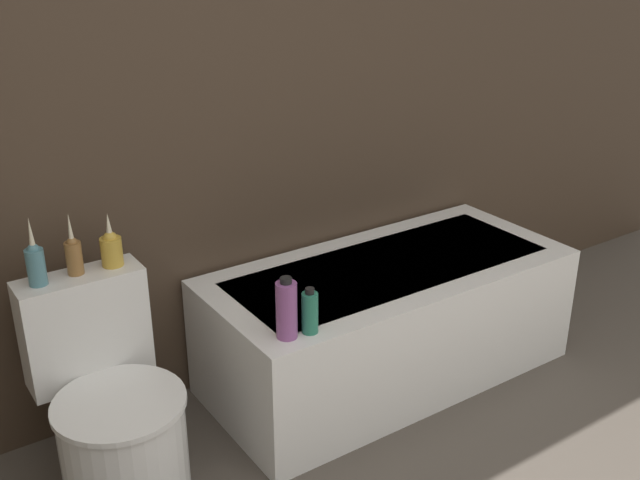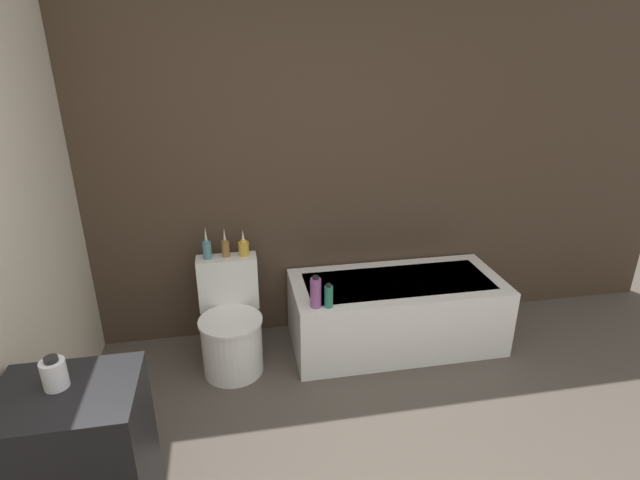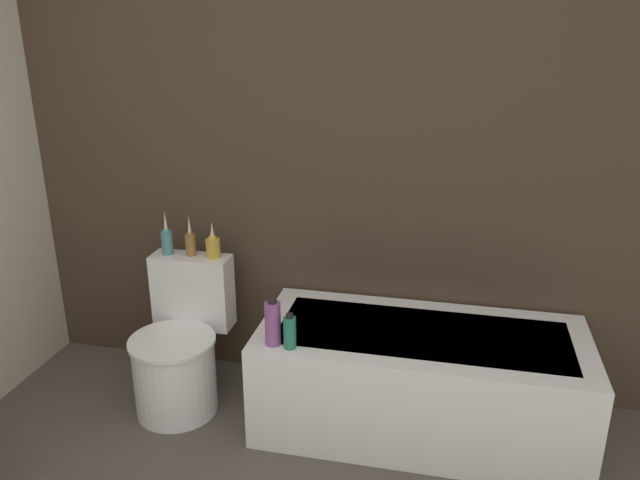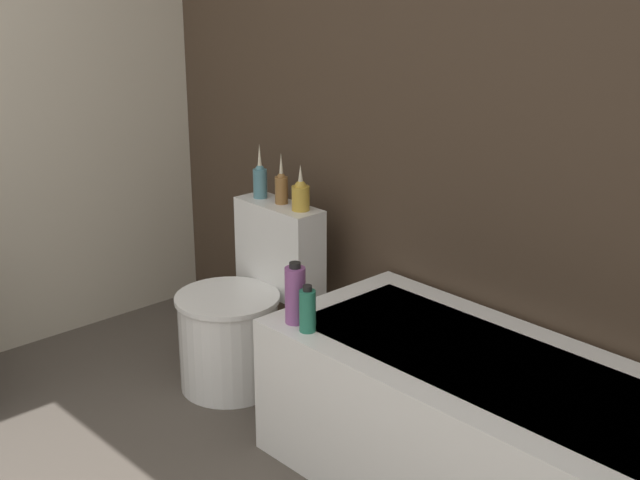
{
  "view_description": "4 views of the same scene",
  "coord_description": "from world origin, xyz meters",
  "views": [
    {
      "loc": [
        -1.05,
        -0.19,
        1.85
      ],
      "look_at": [
        0.33,
        1.85,
        0.8
      ],
      "focal_mm": 42.0,
      "sensor_mm": 36.0,
      "label": 1
    },
    {
      "loc": [
        -0.39,
        -1.13,
        2.21
      ],
      "look_at": [
        0.18,
        1.88,
        0.94
      ],
      "focal_mm": 28.0,
      "sensor_mm": 36.0,
      "label": 2
    },
    {
      "loc": [
        0.87,
        -0.68,
        1.95
      ],
      "look_at": [
        0.3,
        1.91,
        0.99
      ],
      "focal_mm": 35.0,
      "sensor_mm": 36.0,
      "label": 3
    },
    {
      "loc": [
        2.31,
        -0.16,
        1.85
      ],
      "look_at": [
        0.24,
        1.75,
        0.86
      ],
      "focal_mm": 50.0,
      "sensor_mm": 36.0,
      "label": 4
    }
  ],
  "objects": [
    {
      "name": "bathtub",
      "position": [
        0.78,
        1.99,
        0.27
      ],
      "size": [
        1.56,
        0.71,
        0.53
      ],
      "color": "white",
      "rests_on": "ground"
    },
    {
      "name": "toilet",
      "position": [
        -0.45,
        1.94,
        0.3
      ],
      "size": [
        0.44,
        0.58,
        0.75
      ],
      "color": "white",
      "rests_on": "ground"
    },
    {
      "name": "vase_silver",
      "position": [
        -0.45,
        2.16,
        0.83
      ],
      "size": [
        0.06,
        0.06,
        0.22
      ],
      "color": "olive",
      "rests_on": "toilet"
    },
    {
      "name": "shampoo_bottle_tall",
      "position": [
        0.12,
        1.74,
        0.63
      ],
      "size": [
        0.07,
        0.07,
        0.23
      ],
      "color": "#8C4C8C",
      "rests_on": "bathtub"
    },
    {
      "name": "wall_back_tiled",
      "position": [
        0.0,
        2.4,
        1.3
      ],
      "size": [
        6.4,
        0.06,
        2.6
      ],
      "color": "#423326",
      "rests_on": "ground_plane"
    },
    {
      "name": "vase_bronze",
      "position": [
        -0.32,
        2.16,
        0.82
      ],
      "size": [
        0.07,
        0.07,
        0.19
      ],
      "color": "gold",
      "rests_on": "toilet"
    },
    {
      "name": "vase_gold",
      "position": [
        -0.58,
        2.15,
        0.83
      ],
      "size": [
        0.06,
        0.06,
        0.24
      ],
      "color": "teal",
      "rests_on": "toilet"
    },
    {
      "name": "shampoo_bottle_short",
      "position": [
        0.2,
        1.72,
        0.6
      ],
      "size": [
        0.06,
        0.06,
        0.17
      ],
      "color": "#267259",
      "rests_on": "bathtub"
    }
  ]
}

